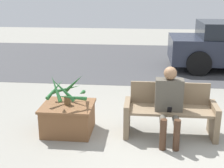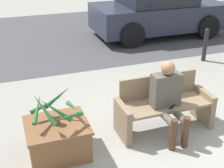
{
  "view_description": "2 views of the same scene",
  "coord_description": "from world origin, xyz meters",
  "px_view_note": "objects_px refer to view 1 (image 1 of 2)",
  "views": [
    {
      "loc": [
        -0.54,
        -4.43,
        2.38
      ],
      "look_at": [
        -1.09,
        0.92,
        0.73
      ],
      "focal_mm": 50.0,
      "sensor_mm": 36.0,
      "label": 1
    },
    {
      "loc": [
        -2.29,
        -3.28,
        2.85
      ],
      "look_at": [
        -0.84,
        0.77,
        0.79
      ],
      "focal_mm": 50.0,
      "sensor_mm": 36.0,
      "label": 2
    }
  ],
  "objects_px": {
    "bench": "(170,112)",
    "person_seated": "(169,101)",
    "planter_box": "(68,117)",
    "potted_plant": "(67,91)"
  },
  "relations": [
    {
      "from": "bench",
      "to": "potted_plant",
      "type": "bearing_deg",
      "value": -176.38
    },
    {
      "from": "planter_box",
      "to": "potted_plant",
      "type": "height_order",
      "value": "potted_plant"
    },
    {
      "from": "person_seated",
      "to": "planter_box",
      "type": "distance_m",
      "value": 1.73
    },
    {
      "from": "bench",
      "to": "person_seated",
      "type": "relative_size",
      "value": 1.27
    },
    {
      "from": "bench",
      "to": "potted_plant",
      "type": "height_order",
      "value": "potted_plant"
    },
    {
      "from": "planter_box",
      "to": "potted_plant",
      "type": "bearing_deg",
      "value": -170.36
    },
    {
      "from": "person_seated",
      "to": "potted_plant",
      "type": "distance_m",
      "value": 1.69
    },
    {
      "from": "planter_box",
      "to": "potted_plant",
      "type": "relative_size",
      "value": 1.2
    },
    {
      "from": "person_seated",
      "to": "planter_box",
      "type": "bearing_deg",
      "value": 177.16
    },
    {
      "from": "person_seated",
      "to": "planter_box",
      "type": "xyz_separation_m",
      "value": [
        -1.68,
        0.08,
        -0.39
      ]
    }
  ]
}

